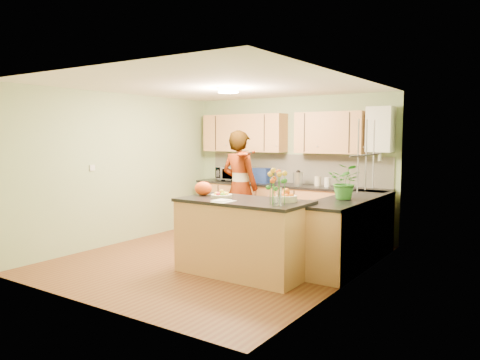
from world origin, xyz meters
The scene contains 28 objects.
floor centered at (0.00, 0.00, 0.00)m, with size 4.50×4.50×0.00m, color #5F2E1B.
ceiling centered at (0.00, 0.00, 2.50)m, with size 4.00×4.50×0.02m, color white.
wall_back centered at (0.00, 2.25, 1.25)m, with size 4.00×0.02×2.50m, color #97AE7C.
wall_front centered at (0.00, -2.25, 1.25)m, with size 4.00×0.02×2.50m, color #97AE7C.
wall_left centered at (-2.00, 0.00, 1.25)m, with size 0.02×4.50×2.50m, color #97AE7C.
wall_right centered at (2.00, 0.00, 1.25)m, with size 0.02×4.50×2.50m, color #97AE7C.
back_counter centered at (0.10, 1.95, 0.47)m, with size 3.64×0.62×0.94m.
right_counter centered at (1.70, 0.85, 0.47)m, with size 0.62×2.24×0.94m.
splashback centered at (0.10, 2.23, 1.20)m, with size 3.60×0.02×0.52m, color beige.
upper_cabinets centered at (-0.18, 2.08, 1.85)m, with size 3.20×0.34×0.70m.
boiler centered at (1.70, 2.09, 1.90)m, with size 0.40×0.30×0.86m.
window_right centered at (1.99, 0.60, 1.55)m, with size 0.01×1.30×1.05m.
light_switch centered at (-1.99, -0.60, 1.30)m, with size 0.02×0.09×0.09m, color white.
ceiling_lamp centered at (0.00, 0.30, 2.46)m, with size 0.30×0.30×0.07m.
peninsula_island centered at (0.71, -0.37, 0.49)m, with size 1.71×0.87×0.98m.
fruit_dish centered at (0.36, -0.37, 1.02)m, with size 0.28×0.28×0.10m.
orange_bowl centered at (1.26, -0.22, 1.04)m, with size 0.27×0.27×0.15m.
flower_vase centered at (1.31, -0.55, 1.29)m, with size 0.26×0.26×0.47m.
orange_bag centered at (0.01, -0.32, 1.07)m, with size 0.25×0.21×0.19m, color #FC5114.
papers centered at (0.61, -0.67, 0.98)m, with size 0.21×0.29×0.01m, color white.
violinist centered at (-0.30, 1.04, 0.94)m, with size 0.69×0.45×1.89m, color tan.
violin centered at (-0.10, 0.82, 1.51)m, with size 0.62×0.25×0.12m, color #4F1404, non-canonical shape.
microwave centered at (-1.11, 1.92, 1.07)m, with size 0.49×0.33×0.27m, color white.
blue_box centered at (-0.43, 1.96, 1.07)m, with size 0.33×0.24×0.27m, color navy.
kettle centered at (0.34, 1.91, 1.07)m, with size 0.16×0.16×0.31m.
jar_cream centered at (0.67, 1.99, 1.02)m, with size 0.11×0.11×0.16m, color beige.
jar_white centered at (0.87, 1.95, 1.02)m, with size 0.10×0.10×0.16m, color white.
potted_plant centered at (1.70, 0.64, 1.18)m, with size 0.43×0.38×0.48m, color #327D29.
Camera 1 is at (4.03, -5.36, 1.80)m, focal length 35.00 mm.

